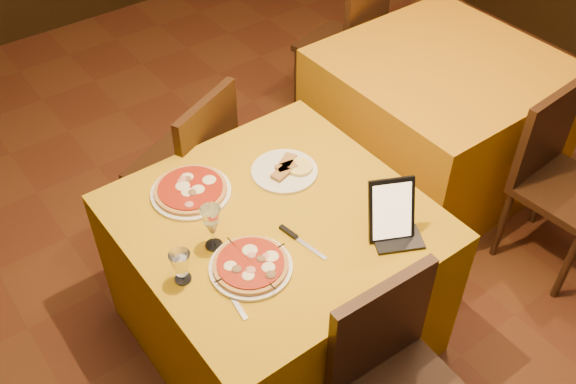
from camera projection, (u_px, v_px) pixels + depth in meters
floor at (334, 333)px, 2.97m from camera, size 6.00×7.00×0.01m
main_table at (276, 278)px, 2.72m from camera, size 1.10×1.10×0.75m
side_table at (435, 120)px, 3.54m from camera, size 1.10×1.10×0.75m
chair_main_far at (181, 167)px, 3.13m from camera, size 0.49×0.49×0.91m
chair_side_near at (569, 191)px, 3.00m from camera, size 0.50×0.50×0.91m
chair_side_far at (338, 45)px, 3.98m from camera, size 0.58×0.58×0.91m
pizza_near at (251, 266)px, 2.26m from camera, size 0.30×0.30×0.03m
pizza_far at (191, 191)px, 2.55m from camera, size 0.32×0.32×0.03m
cutlet_dish at (284, 170)px, 2.64m from camera, size 0.28×0.28×0.03m
wine_glass at (212, 228)px, 2.29m from camera, size 0.10×0.10×0.19m
water_glass at (181, 267)px, 2.19m from camera, size 0.08×0.08×0.13m
tablet at (391, 210)px, 2.32m from camera, size 0.20×0.16×0.23m
knife at (305, 245)px, 2.35m from camera, size 0.05×0.21×0.01m
fork_near at (236, 303)px, 2.16m from camera, size 0.04×0.15×0.01m
fork_far at (216, 179)px, 2.62m from camera, size 0.02×0.15×0.01m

